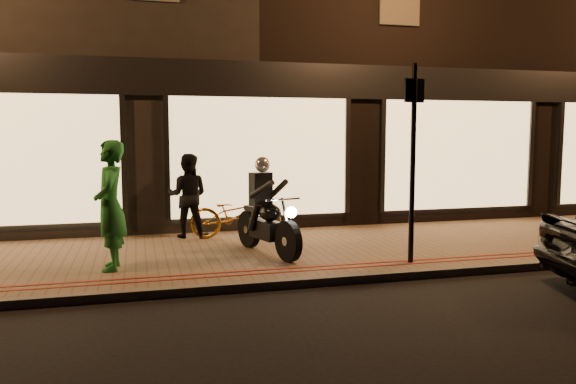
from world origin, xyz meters
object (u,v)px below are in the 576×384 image
object	(u,v)px
person_green	(110,205)
sign_post	(413,153)
bicycle_gold	(236,215)
motorcycle	(266,216)

from	to	relation	value
person_green	sign_post	bearing A→B (deg)	80.99
sign_post	bicycle_gold	bearing A→B (deg)	131.39
motorcycle	bicycle_gold	xyz separation A→B (m)	(-0.27, 1.39, -0.16)
motorcycle	bicycle_gold	bearing A→B (deg)	84.52
motorcycle	sign_post	size ratio (longest dim) A/B	0.63
person_green	motorcycle	bearing A→B (deg)	101.20
bicycle_gold	motorcycle	bearing A→B (deg)	-149.26
bicycle_gold	person_green	bearing A→B (deg)	150.74
motorcycle	person_green	bearing A→B (deg)	174.58
motorcycle	sign_post	distance (m)	2.55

